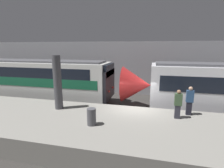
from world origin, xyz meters
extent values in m
plane|color=#33302D|center=(0.00, 0.00, 0.00)|extent=(120.00, 120.00, 0.00)
cube|color=gray|center=(0.00, -2.65, 0.54)|extent=(40.00, 5.30, 1.08)
cube|color=#939399|center=(0.00, 7.05, 2.70)|extent=(50.00, 0.15, 5.39)
cylinder|color=#47474C|center=(-4.62, -1.47, 2.74)|extent=(0.49, 0.49, 3.31)
cone|color=red|center=(-0.22, 2.60, 1.97)|extent=(2.20, 2.79, 2.79)
sphere|color=#F2EFCC|center=(-1.17, 2.60, 1.53)|extent=(0.20, 0.20, 0.20)
cube|color=black|center=(-11.91, 2.60, 0.32)|extent=(17.20, 2.45, 0.65)
cube|color=silver|center=(-11.91, 2.60, 2.12)|extent=(18.70, 2.99, 2.93)
cube|color=black|center=(-2.43, 2.60, 1.88)|extent=(0.25, 2.93, 2.35)
cube|color=black|center=(-2.43, 2.60, 3.05)|extent=(0.25, 2.63, 0.94)
sphere|color=#EA4C42|center=(-2.28, 1.92, 1.47)|extent=(0.18, 0.18, 0.18)
sphere|color=#EA4C42|center=(-2.28, 3.27, 1.47)|extent=(0.18, 0.18, 0.18)
cube|color=#4C4C51|center=(-11.91, 2.60, 3.65)|extent=(17.95, 2.15, 0.14)
cube|color=#2D2D38|center=(2.37, -1.38, 1.45)|extent=(0.28, 0.20, 0.73)
cube|color=#3D5638|center=(2.37, -1.38, 2.14)|extent=(0.38, 0.24, 0.64)
sphere|color=#9E7051|center=(2.37, -1.38, 2.56)|extent=(0.21, 0.21, 0.21)
cube|color=black|center=(3.06, -0.72, 1.46)|extent=(0.28, 0.20, 0.76)
cube|color=navy|center=(3.06, -0.72, 2.18)|extent=(0.38, 0.24, 0.66)
sphere|color=tan|center=(3.06, -0.72, 2.62)|extent=(0.22, 0.22, 0.22)
cylinder|color=#4C4C51|center=(-1.83, -3.23, 1.51)|extent=(0.44, 0.44, 0.85)
camera|label=1|loc=(1.01, -10.80, 4.87)|focal=28.00mm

